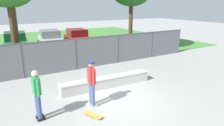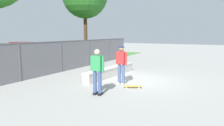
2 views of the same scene
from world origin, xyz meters
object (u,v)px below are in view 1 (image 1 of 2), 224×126
skateboarder (92,82)px  car_silver (51,39)px  bystander (37,93)px  skateboard (93,115)px  concrete_ledge (107,82)px  car_red (77,38)px  car_green (16,42)px

skateboarder → car_silver: size_ratio=0.42×
car_silver → bystander: bearing=-106.3°
skateboarder → skateboard: 1.26m
bystander → skateboard: bearing=-25.2°
concrete_ledge → car_red: car_red is taller
skateboarder → car_green: size_ratio=0.42×
car_green → car_red: same height
skateboard → bystander: (-1.69, 0.79, 0.94)m
bystander → car_red: bearing=62.8°
skateboard → car_silver: car_silver is taller
concrete_ledge → car_green: bearing=104.7°
concrete_ledge → bystander: (-3.46, -1.30, 0.74)m
skateboard → bystander: size_ratio=0.44×
skateboard → car_red: 13.18m
skateboarder → concrete_ledge: bearing=43.4°
car_green → skateboard: bearing=-85.2°
skateboarder → car_silver: 12.21m
skateboard → bystander: bystander is taller
skateboarder → skateboard: (-0.34, -0.74, -0.96)m
concrete_ledge → skateboarder: skateboarder is taller
skateboard → car_red: bearing=70.9°
car_green → bystander: bystander is taller
skateboard → car_green: 13.02m
car_red → bystander: (-5.99, -11.65, 0.17)m
concrete_ledge → car_silver: bearing=89.6°
concrete_ledge → skateboard: concrete_ledge is taller
concrete_ledge → car_green: size_ratio=1.07×
concrete_ledge → car_silver: 10.77m
car_green → car_silver: size_ratio=1.00×
car_red → concrete_ledge: bearing=-103.8°
bystander → car_silver: bearing=73.7°
concrete_ledge → car_red: (2.53, 10.34, 0.57)m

